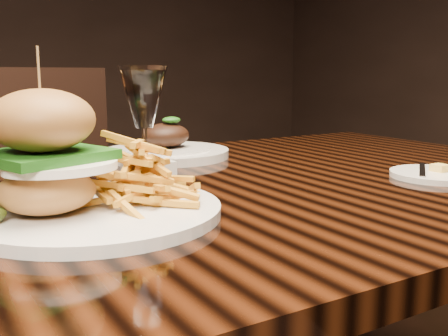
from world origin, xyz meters
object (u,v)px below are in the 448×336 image
burger_plate (90,173)px  far_dish (166,149)px  dining_table (188,232)px  wine_glass (144,101)px  chair_far (70,199)px

burger_plate → far_dish: burger_plate is taller
dining_table → wine_glass: bearing=-162.4°
burger_plate → wine_glass: burger_plate is taller
wine_glass → chair_far: chair_far is taller
burger_plate → wine_glass: 0.15m
far_dish → chair_far: 0.64m
wine_glass → far_dish: size_ratio=0.70×
wine_glass → chair_far: 0.99m
wine_glass → chair_far: size_ratio=0.21×
dining_table → far_dish: 0.33m
burger_plate → far_dish: 0.49m
chair_far → far_dish: bearing=-102.7°
wine_glass → far_dish: (0.18, 0.32, -0.13)m
far_dish → chair_far: bearing=96.3°
dining_table → chair_far: chair_far is taller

